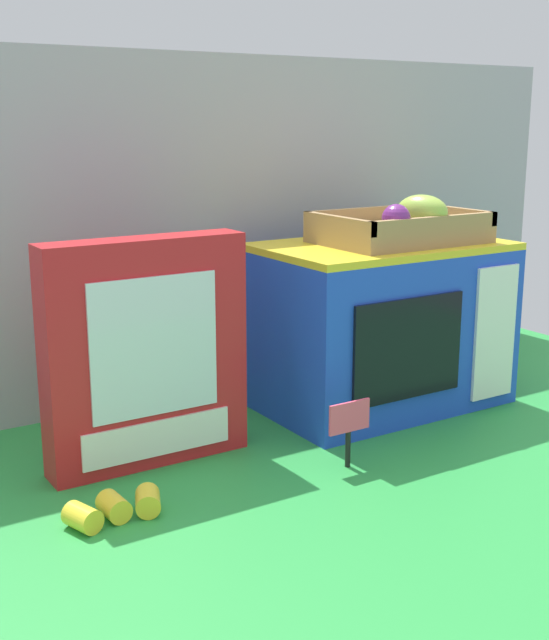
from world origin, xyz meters
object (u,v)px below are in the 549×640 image
at_px(food_groups_crate, 402,228).
at_px(price_sign, 349,424).
at_px(cookie_set_box, 146,354).
at_px(loose_toy_banana, 115,508).
at_px(loose_toy_apple, 478,355).
at_px(toy_microwave, 380,324).

xyz_separation_m(food_groups_crate, price_sign, (-0.25, -0.18, -0.25)).
distance_m(cookie_set_box, price_sign, 0.31).
xyz_separation_m(price_sign, loose_toy_banana, (-0.35, 0.02, -0.05)).
distance_m(loose_toy_banana, loose_toy_apple, 0.89).
bearing_deg(loose_toy_apple, loose_toy_banana, -165.67).
xyz_separation_m(toy_microwave, loose_toy_apple, (0.29, 0.04, -0.11)).
relative_size(cookie_set_box, price_sign, 3.33).
height_order(cookie_set_box, price_sign, cookie_set_box).
xyz_separation_m(cookie_set_box, loose_toy_banana, (-0.11, -0.15, -0.15)).
relative_size(cookie_set_box, loose_toy_banana, 2.51).
bearing_deg(price_sign, toy_microwave, 42.51).
bearing_deg(food_groups_crate, loose_toy_apple, 13.31).
xyz_separation_m(cookie_set_box, loose_toy_apple, (0.75, 0.07, -0.13)).
xyz_separation_m(price_sign, loose_toy_apple, (0.51, 0.24, -0.03)).
bearing_deg(price_sign, food_groups_crate, 36.53).
distance_m(food_groups_crate, price_sign, 0.39).
bearing_deg(cookie_set_box, loose_toy_apple, 5.46).
bearing_deg(price_sign, loose_toy_banana, 175.94).
height_order(loose_toy_banana, loose_toy_apple, loose_toy_apple).
distance_m(price_sign, loose_toy_apple, 0.57).
xyz_separation_m(toy_microwave, price_sign, (-0.22, -0.20, -0.08)).
distance_m(food_groups_crate, loose_toy_apple, 0.39).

